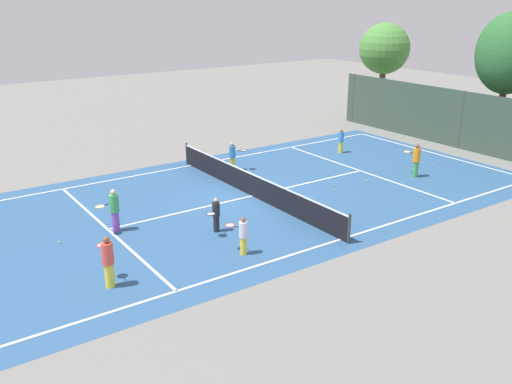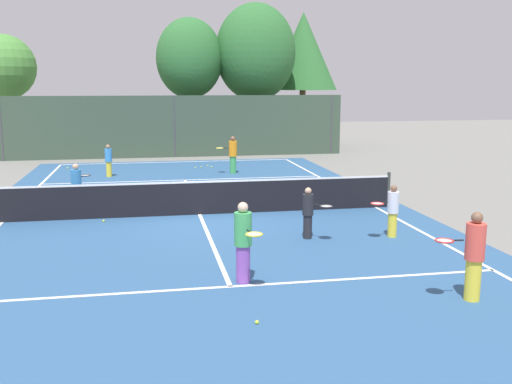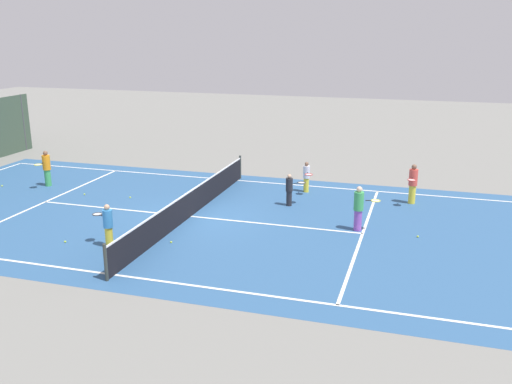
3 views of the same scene
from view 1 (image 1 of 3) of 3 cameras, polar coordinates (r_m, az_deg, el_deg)
The scene contains 24 objects.
ground_plane at distance 23.83m, azimuth -0.39°, elevation -0.41°, with size 80.00×80.00×0.00m, color slate.
court_surface at distance 23.83m, azimuth -0.39°, elevation -0.40°, with size 13.00×25.00×0.01m.
tennis_net at distance 23.66m, azimuth -0.39°, elevation 0.75°, with size 11.90×0.10×1.10m.
perimeter_fence at distance 33.07m, azimuth 20.25°, elevation 6.91°, with size 18.00×0.12×3.20m.
tree_0 at distance 40.53m, azimuth 13.00°, elevation 14.04°, with size 3.46×3.46×6.40m.
tree_2 at distance 33.71m, azimuth 24.42°, elevation 12.71°, with size 3.63×3.09×7.34m.
player_0 at distance 27.18m, azimuth 16.04°, elevation 3.16°, with size 0.91×0.34×1.60m.
player_1 at distance 18.30m, azimuth -1.37°, elevation -4.41°, with size 0.86×0.55×1.32m.
player_2 at distance 20.66m, azimuth -14.29°, elevation -1.77°, with size 0.48×0.92×1.60m.
player_3 at distance 20.07m, azimuth -4.12°, elevation -2.30°, with size 0.71×0.79×1.29m.
player_4 at distance 16.81m, azimuth -14.89°, elevation -6.82°, with size 0.92×0.39×1.61m.
player_5 at distance 30.65m, azimuth 8.67°, elevation 5.22°, with size 0.29×0.29×1.34m.
player_6 at distance 27.15m, azimuth -2.39°, elevation 3.71°, with size 0.59×0.88×1.43m.
ball_crate at distance 25.53m, azimuth -1.14°, elevation 1.38°, with size 0.39×0.34×0.43m.
tennis_ball_0 at distance 34.04m, azimuth 9.69°, elevation 5.45°, with size 0.07×0.07×0.07m, color #CCE533.
tennis_ball_1 at distance 29.66m, azimuth 16.74°, elevation 2.82°, with size 0.07×0.07×0.07m, color #CCE533.
tennis_ball_2 at distance 28.28m, azimuth 0.23°, elevation 2.87°, with size 0.07×0.07×0.07m, color #CCE533.
tennis_ball_3 at distance 29.65m, azimuth 16.04°, elevation 2.89°, with size 0.07×0.07×0.07m, color #CCE533.
tennis_ball_4 at distance 24.71m, azimuth 8.06°, elevation 0.20°, with size 0.07×0.07×0.07m, color #CCE533.
tennis_ball_5 at distance 26.20m, azimuth 11.20°, elevation 1.14°, with size 0.07×0.07×0.07m, color #CCE533.
tennis_ball_6 at distance 20.53m, azimuth -19.51°, elevation -4.85°, with size 0.07×0.07×0.07m, color #CCE533.
tennis_ball_7 at distance 29.26m, azimuth 17.25°, elevation 2.55°, with size 0.07×0.07×0.07m, color #CCE533.
tennis_ball_8 at distance 29.70m, azimuth 17.66°, elevation 2.75°, with size 0.07×0.07×0.07m, color #CCE533.
tennis_ball_9 at distance 25.77m, azimuth -4.66°, elevation 1.15°, with size 0.07×0.07×0.07m, color #CCE533.
Camera 1 is at (18.54, -12.61, 8.07)m, focal length 39.14 mm.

